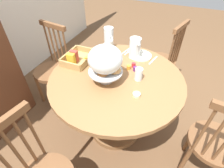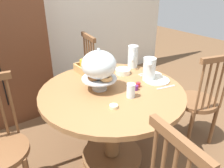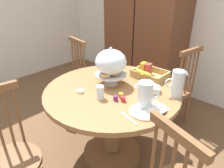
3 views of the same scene
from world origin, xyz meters
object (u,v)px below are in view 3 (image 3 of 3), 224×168
(orange_juice_pitcher, at_px, (145,96))
(cereal_bowl, at_px, (152,89))
(dining_table, at_px, (112,111))
(china_plate_small, at_px, (156,108))
(china_plate_large, at_px, (145,112))
(drinking_glass, at_px, (100,92))
(cereal_basket, at_px, (148,73))
(wooden_armoire, at_px, (146,27))
(windsor_chair_near_window, at_px, (70,83))
(pastry_stand_with_dome, at_px, (111,64))
(windsor_chair_far_side, at_px, (174,90))
(milk_pitcher, at_px, (177,85))
(butter_dish, at_px, (80,91))
(windsor_chair_by_cabinet, at_px, (11,161))

(orange_juice_pitcher, relative_size, cereal_bowl, 1.44)
(dining_table, bearing_deg, china_plate_small, -2.76)
(china_plate_large, bearing_deg, dining_table, 166.27)
(cereal_bowl, bearing_deg, drinking_glass, -121.51)
(cereal_basket, bearing_deg, wooden_armoire, 126.69)
(windsor_chair_near_window, height_order, pastry_stand_with_dome, pastry_stand_with_dome)
(windsor_chair_far_side, distance_m, milk_pitcher, 0.77)
(wooden_armoire, xyz_separation_m, windsor_chair_far_side, (0.78, -0.49, -0.53))
(butter_dish, bearing_deg, windsor_chair_far_side, 73.86)
(milk_pitcher, relative_size, butter_dish, 3.64)
(pastry_stand_with_dome, bearing_deg, china_plate_large, -18.86)
(windsor_chair_by_cabinet, height_order, milk_pitcher, windsor_chair_by_cabinet)
(wooden_armoire, distance_m, cereal_basket, 1.19)
(windsor_chair_near_window, height_order, china_plate_large, windsor_chair_near_window)
(windsor_chair_far_side, xyz_separation_m, china_plate_large, (0.25, -0.97, 0.29))
(wooden_armoire, relative_size, pastry_stand_with_dome, 5.70)
(pastry_stand_with_dome, xyz_separation_m, drinking_glass, (0.12, -0.25, -0.14))
(windsor_chair_far_side, bearing_deg, windsor_chair_near_window, -146.06)
(cereal_bowl, bearing_deg, cereal_basket, 131.23)
(china_plate_small, bearing_deg, butter_dish, -161.53)
(china_plate_large, xyz_separation_m, cereal_bowl, (-0.14, 0.30, 0.02))
(pastry_stand_with_dome, bearing_deg, china_plate_small, -9.39)
(drinking_glass, distance_m, butter_dish, 0.20)
(wooden_armoire, relative_size, windsor_chair_by_cabinet, 2.01)
(dining_table, distance_m, orange_juice_pitcher, 0.48)
(pastry_stand_with_dome, bearing_deg, orange_juice_pitcher, -13.74)
(cereal_bowl, bearing_deg, china_plate_large, -65.56)
(windsor_chair_near_window, bearing_deg, wooden_armoire, 78.35)
(butter_dish, bearing_deg, pastry_stand_with_dome, 75.22)
(dining_table, relative_size, cereal_bowl, 8.33)
(milk_pitcher, xyz_separation_m, china_plate_small, (-0.00, -0.29, -0.08))
(windsor_chair_near_window, bearing_deg, windsor_chair_far_side, 33.94)
(pastry_stand_with_dome, height_order, cereal_basket, pastry_stand_with_dome)
(butter_dish, bearing_deg, wooden_armoire, 106.44)
(cereal_basket, xyz_separation_m, china_plate_small, (0.37, -0.44, -0.03))
(orange_juice_pitcher, bearing_deg, china_plate_large, -53.56)
(dining_table, distance_m, windsor_chair_near_window, 0.89)
(china_plate_small, bearing_deg, windsor_chair_near_window, 171.51)
(cereal_bowl, height_order, drinking_glass, drinking_glass)
(milk_pitcher, distance_m, cereal_basket, 0.41)
(china_plate_small, xyz_separation_m, drinking_glass, (-0.41, -0.16, 0.04))
(windsor_chair_near_window, relative_size, windsor_chair_by_cabinet, 1.00)
(milk_pitcher, xyz_separation_m, china_plate_large, (-0.04, -0.37, -0.09))
(windsor_chair_far_side, bearing_deg, cereal_basket, -100.24)
(dining_table, distance_m, china_plate_small, 0.51)
(china_plate_large, bearing_deg, cereal_bowl, 114.44)
(dining_table, bearing_deg, cereal_bowl, 36.03)
(dining_table, bearing_deg, cereal_basket, 78.86)
(windsor_chair_by_cabinet, height_order, orange_juice_pitcher, windsor_chair_by_cabinet)
(windsor_chair_by_cabinet, distance_m, windsor_chair_far_side, 1.77)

